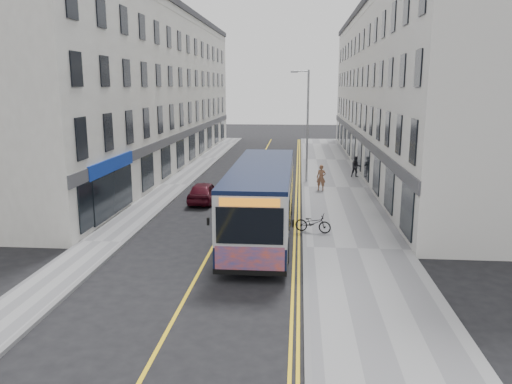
% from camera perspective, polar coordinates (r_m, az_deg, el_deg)
% --- Properties ---
extents(ground, '(140.00, 140.00, 0.00)m').
position_cam_1_polar(ground, '(23.14, -4.44, -5.33)').
color(ground, black).
rests_on(ground, ground).
extents(pavement_east, '(4.50, 64.00, 0.12)m').
position_cam_1_polar(pavement_east, '(34.56, 9.13, 0.47)').
color(pavement_east, gray).
rests_on(pavement_east, ground).
extents(pavement_west, '(2.00, 64.00, 0.12)m').
position_cam_1_polar(pavement_west, '(35.54, -9.27, 0.79)').
color(pavement_west, gray).
rests_on(pavement_west, ground).
extents(kerb_east, '(0.18, 64.00, 0.13)m').
position_cam_1_polar(kerb_east, '(34.47, 5.39, 0.55)').
color(kerb_east, slate).
rests_on(kerb_east, ground).
extents(kerb_west, '(0.18, 64.00, 0.13)m').
position_cam_1_polar(kerb_west, '(35.31, -7.70, 0.77)').
color(kerb_west, slate).
rests_on(kerb_west, ground).
extents(road_centre_line, '(0.12, 64.00, 0.01)m').
position_cam_1_polar(road_centre_line, '(34.67, -1.23, 0.56)').
color(road_centre_line, yellow).
rests_on(road_centre_line, ground).
extents(road_dbl_yellow_inner, '(0.10, 64.00, 0.01)m').
position_cam_1_polar(road_dbl_yellow_inner, '(34.48, 4.64, 0.46)').
color(road_dbl_yellow_inner, yellow).
rests_on(road_dbl_yellow_inner, ground).
extents(road_dbl_yellow_outer, '(0.10, 64.00, 0.01)m').
position_cam_1_polar(road_dbl_yellow_outer, '(34.48, 4.98, 0.46)').
color(road_dbl_yellow_outer, yellow).
rests_on(road_dbl_yellow_outer, ground).
extents(terrace_east, '(6.00, 46.00, 13.00)m').
position_cam_1_polar(terrace_east, '(43.50, 15.62, 11.08)').
color(terrace_east, silver).
rests_on(terrace_east, ground).
extents(terrace_west, '(6.00, 46.00, 13.00)m').
position_cam_1_polar(terrace_west, '(44.63, -11.78, 11.27)').
color(terrace_west, white).
rests_on(terrace_west, ground).
extents(streetlamp, '(1.32, 0.18, 8.00)m').
position_cam_1_polar(streetlamp, '(35.88, 5.79, 7.95)').
color(streetlamp, '#96989E').
rests_on(streetlamp, ground).
extents(city_bus, '(2.70, 11.58, 3.36)m').
position_cam_1_polar(city_bus, '(22.94, 0.69, -0.69)').
color(city_bus, black).
rests_on(city_bus, ground).
extents(bicycle, '(1.82, 1.02, 0.90)m').
position_cam_1_polar(bicycle, '(23.67, 6.54, -3.53)').
color(bicycle, black).
rests_on(bicycle, pavement_east).
extents(pedestrian_near, '(0.69, 0.54, 1.69)m').
position_cam_1_polar(pedestrian_near, '(33.20, 7.46, 1.64)').
color(pedestrian_near, brown).
rests_on(pedestrian_near, pavement_east).
extents(pedestrian_far, '(0.84, 0.69, 1.58)m').
position_cam_1_polar(pedestrian_far, '(38.49, 11.36, 2.85)').
color(pedestrian_far, black).
rests_on(pedestrian_far, pavement_east).
extents(car_white, '(1.52, 3.92, 1.27)m').
position_cam_1_polar(car_white, '(41.90, 2.47, 3.43)').
color(car_white, white).
rests_on(car_white, ground).
extents(car_maroon, '(1.54, 3.74, 1.27)m').
position_cam_1_polar(car_maroon, '(30.18, -6.00, -0.00)').
color(car_maroon, '#470B17').
rests_on(car_maroon, ground).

